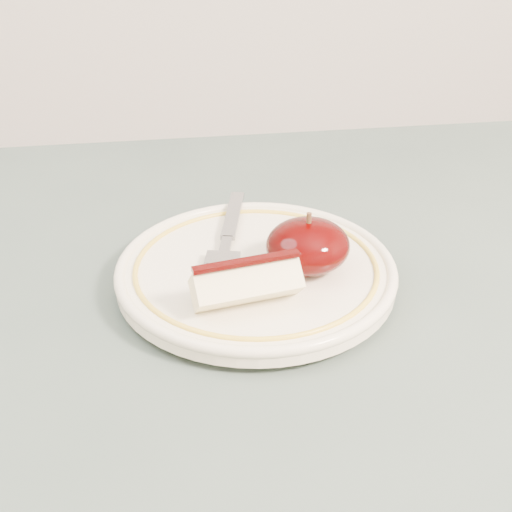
{
  "coord_description": "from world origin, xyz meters",
  "views": [
    {
      "loc": [
        -0.06,
        -0.36,
        1.06
      ],
      "look_at": [
        0.01,
        0.12,
        0.78
      ],
      "focal_mm": 50.0,
      "sensor_mm": 36.0,
      "label": 1
    }
  ],
  "objects": [
    {
      "name": "fork",
      "position": [
        -0.01,
        0.16,
        0.77
      ],
      "size": [
        0.06,
        0.16,
        0.0
      ],
      "rotation": [
        0.0,
        0.0,
        1.35
      ],
      "color": "gray",
      "rests_on": "plate"
    },
    {
      "name": "apple_wedge",
      "position": [
        -0.01,
        0.07,
        0.79
      ],
      "size": [
        0.08,
        0.05,
        0.04
      ],
      "rotation": [
        0.0,
        0.0,
        0.18
      ],
      "color": "#FCF2B9",
      "rests_on": "plate"
    },
    {
      "name": "plate",
      "position": [
        0.01,
        0.12,
        0.76
      ],
      "size": [
        0.22,
        0.22,
        0.02
      ],
      "color": "#F1E7CA",
      "rests_on": "table"
    },
    {
      "name": "apple_half",
      "position": [
        0.05,
        0.11,
        0.79
      ],
      "size": [
        0.07,
        0.06,
        0.05
      ],
      "color": "black",
      "rests_on": "plate"
    },
    {
      "name": "table",
      "position": [
        0.0,
        0.0,
        0.66
      ],
      "size": [
        0.9,
        0.9,
        0.75
      ],
      "color": "brown",
      "rests_on": "ground"
    }
  ]
}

